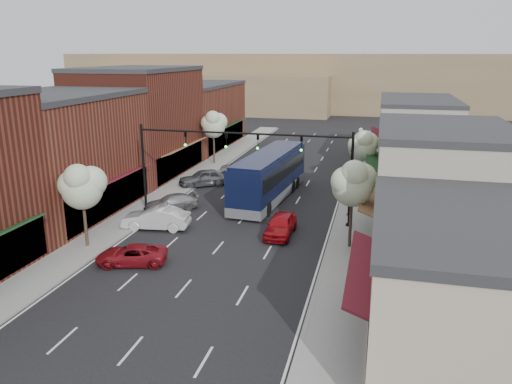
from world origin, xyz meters
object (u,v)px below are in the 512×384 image
Objects in this scene: signal_mast_right at (318,164)px; parked_car_b at (156,218)px; tree_left_near at (82,185)px; parked_car_d at (204,178)px; parked_car_e at (239,168)px; tree_left_far at (214,124)px; parked_car_c at (172,202)px; parked_car_a at (131,255)px; signal_mast_left at (171,156)px; tree_right_far at (363,145)px; lamp_post_far at (360,141)px; red_hatchback at (281,225)px; lamp_post_near at (350,179)px; coach_bus at (269,175)px; tree_right_near at (353,182)px.

parked_car_b is (-11.09, -3.58, -3.83)m from signal_mast_right.
parked_car_d is at bearing 82.98° from tree_left_near.
tree_left_far is at bearing -149.58° from parked_car_e.
parked_car_a is at bearing -23.17° from parked_car_c.
parked_car_e is at bearing 125.09° from signal_mast_right.
signal_mast_left is 1.71× the size of parked_car_b.
tree_right_far reaches higher than parked_car_a.
tree_right_far reaches higher than parked_car_c.
lamp_post_far is at bearing 83.78° from signal_mast_right.
tree_left_far is (-16.60, 6.00, 0.61)m from tree_right_far.
red_hatchback is at bearing -16.58° from signal_mast_left.
tree_left_near is at bearing -25.60° from parked_car_e.
tree_left_far reaches higher than parked_car_b.
tree_left_near reaches higher than red_hatchback.
tree_right_far is 25.99m from tree_left_near.
lamp_post_near reaches higher than parked_car_d.
tree_right_far is at bearing -19.87° from tree_left_far.
red_hatchback is at bearing -67.43° from coach_bus.
coach_bus is 2.86× the size of parked_car_d.
parked_car_e is (1.97, 13.10, 0.03)m from parked_car_c.
tree_left_far is at bearing 132.04° from coach_bus.
lamp_post_far reaches higher than parked_car_a.
signal_mast_right is 8.01m from coach_bus.
tree_right_far is (2.73, 11.95, -0.63)m from signal_mast_right.
signal_mast_right reaches higher than parked_car_a.
red_hatchback is at bearing -128.11° from signal_mast_right.
parked_car_b is at bearing 176.45° from parked_car_a.
tree_right_near is at bearing 99.26° from parked_car_a.
lamp_post_near is 1.03× the size of parked_car_c.
signal_mast_right is 1.94× the size of parked_car_a.
tree_left_far is 28.23m from parked_car_a.
signal_mast_left is 10.27m from red_hatchback.
coach_bus is at bearing 33.61° from parked_car_d.
lamp_post_near is 14.29m from parked_car_c.
coach_bus reaches higher than parked_car_b.
red_hatchback is at bearing 5.60° from parked_car_d.
coach_bus is at bearing 42.46° from signal_mast_left.
parked_car_b is 12.23m from parked_car_d.
tree_left_far is at bearing 127.71° from signal_mast_right.
tree_left_far is 24.08m from red_hatchback.
signal_mast_right reaches higher than parked_car_b.
parked_car_d is (-0.73, 12.21, 0.01)m from parked_car_b.
parked_car_e is at bearing 79.68° from tree_left_near.
parked_car_b is at bearing -82.62° from tree_left_far.
tree_right_far is 1.22× the size of lamp_post_far.
tree_right_near is at bearing -52.96° from tree_left_far.
parked_car_c is (-14.00, -19.08, -2.38)m from lamp_post_far.
parked_car_a is at bearing -112.04° from lamp_post_far.
lamp_post_near reaches higher than parked_car_b.
coach_bus is at bearing 147.16° from parked_car_a.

